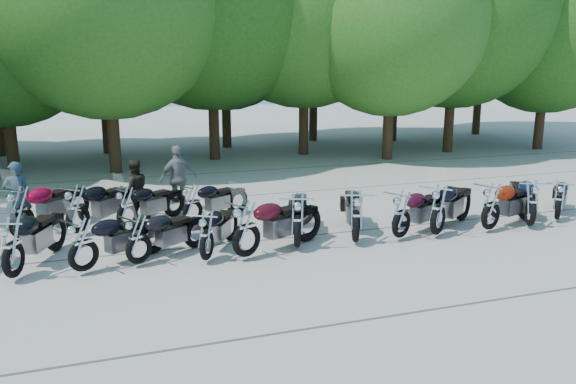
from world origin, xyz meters
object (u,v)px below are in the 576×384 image
object	(u,v)px
motorcycle_10	(491,205)
motorcycle_16	(192,203)
motorcycle_15	(127,206)
rider_0	(17,197)
rider_1	(135,189)
rider_2	(178,178)
motorcycle_6	(298,219)
motorcycle_9	(438,208)
motorcycle_2	(83,243)
motorcycle_7	(356,215)
motorcycle_13	(21,211)
motorcycle_3	(138,238)
motorcycle_5	(246,227)
motorcycle_4	(206,234)
motorcycle_8	(402,213)
motorcycle_1	(12,246)
motorcycle_14	(77,208)
motorcycle_12	(559,199)
motorcycle_11	(531,201)

from	to	relation	value
motorcycle_10	motorcycle_16	world-z (taller)	motorcycle_10
motorcycle_15	rider_0	distance (m)	2.61
motorcycle_10	rider_0	size ratio (longest dim) A/B	1.40
rider_1	rider_2	distance (m)	1.30
motorcycle_6	rider_2	distance (m)	4.67
motorcycle_9	motorcycle_10	distance (m)	1.44
motorcycle_10	rider_1	world-z (taller)	rider_1
motorcycle_2	motorcycle_7	size ratio (longest dim) A/B	0.90
motorcycle_13	rider_0	bearing A→B (deg)	-41.00
motorcycle_9	motorcycle_16	distance (m)	5.97
motorcycle_3	motorcycle_5	distance (m)	2.16
motorcycle_7	motorcycle_9	bearing A→B (deg)	-162.12
motorcycle_4	rider_1	world-z (taller)	rider_1
motorcycle_2	motorcycle_8	world-z (taller)	motorcycle_8
motorcycle_1	rider_0	bearing A→B (deg)	-64.06
motorcycle_14	motorcycle_15	world-z (taller)	motorcycle_14
rider_0	motorcycle_15	bearing A→B (deg)	144.87
motorcycle_10	motorcycle_8	bearing A→B (deg)	66.93
motorcycle_4	motorcycle_2	bearing A→B (deg)	28.31
motorcycle_3	rider_2	size ratio (longest dim) A/B	1.15
motorcycle_15	motorcycle_16	xyz separation A→B (m)	(1.57, -0.13, -0.00)
motorcycle_3	rider_0	xyz separation A→B (m)	(-2.59, 3.45, 0.26)
motorcycle_10	motorcycle_16	distance (m)	7.29
motorcycle_5	rider_0	world-z (taller)	rider_0
motorcycle_1	motorcycle_12	distance (m)	12.72
motorcycle_1	rider_0	xyz separation A→B (m)	(-0.32, 3.50, 0.17)
rider_0	motorcycle_11	bearing A→B (deg)	144.30
motorcycle_14	rider_0	bearing A→B (deg)	11.39
motorcycle_1	motorcycle_5	world-z (taller)	motorcycle_5
motorcycle_2	rider_0	bearing A→B (deg)	-7.53
motorcycle_7	motorcycle_1	bearing A→B (deg)	20.50
motorcycle_10	motorcycle_14	bearing A→B (deg)	53.06
motorcycle_2	motorcycle_16	xyz separation A→B (m)	(2.51, 2.68, -0.02)
motorcycle_1	motorcycle_13	bearing A→B (deg)	-65.85
motorcycle_12	motorcycle_3	bearing A→B (deg)	47.05
motorcycle_8	rider_2	world-z (taller)	rider_2
motorcycle_15	rider_1	size ratio (longest dim) A/B	1.35
motorcycle_10	motorcycle_13	bearing A→B (deg)	54.88
motorcycle_12	motorcycle_13	size ratio (longest dim) A/B	0.84
motorcycle_5	motorcycle_16	distance (m)	2.96
motorcycle_2	motorcycle_5	size ratio (longest dim) A/B	0.89
motorcycle_9	rider_2	size ratio (longest dim) A/B	1.38
motorcycle_3	motorcycle_9	distance (m)	6.76
rider_1	motorcycle_15	bearing A→B (deg)	66.27
motorcycle_2	motorcycle_9	bearing A→B (deg)	-121.71
motorcycle_15	rider_2	distance (m)	2.10
motorcycle_1	motorcycle_14	world-z (taller)	motorcycle_14
motorcycle_8	rider_0	world-z (taller)	rider_0
motorcycle_11	motorcycle_16	xyz separation A→B (m)	(-7.87, 2.85, -0.09)
motorcycle_11	rider_1	distance (m)	10.00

